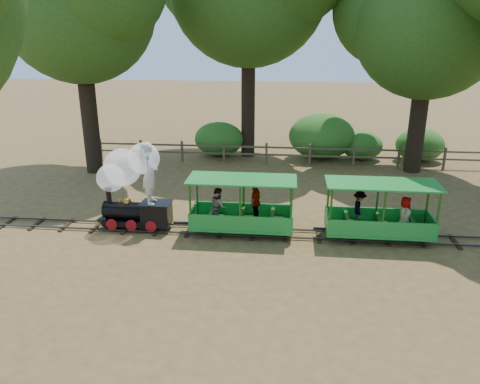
# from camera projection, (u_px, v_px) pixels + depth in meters

# --- Properties ---
(ground) EXTENTS (90.00, 90.00, 0.00)m
(ground) POSITION_uv_depth(u_px,v_px,m) (285.00, 235.00, 14.31)
(ground) COLOR olive
(ground) RESTS_ON ground
(track) EXTENTS (22.00, 1.00, 0.10)m
(track) POSITION_uv_depth(u_px,v_px,m) (285.00, 233.00, 14.28)
(track) COLOR #3F3D3A
(track) RESTS_ON ground
(locomotive) EXTENTS (2.44, 1.15, 2.89)m
(locomotive) POSITION_uv_depth(u_px,v_px,m) (131.00, 180.00, 14.30)
(locomotive) COLOR black
(locomotive) RESTS_ON ground
(carriage_front) EXTENTS (3.23, 1.32, 1.68)m
(carriage_front) POSITION_uv_depth(u_px,v_px,m) (240.00, 210.00, 14.22)
(carriage_front) COLOR #1F9131
(carriage_front) RESTS_ON track
(carriage_rear) EXTENTS (3.23, 1.33, 1.68)m
(carriage_rear) POSITION_uv_depth(u_px,v_px,m) (379.00, 216.00, 13.82)
(carriage_rear) COLOR #1F9131
(carriage_rear) RESTS_ON track
(oak_ne) EXTENTS (7.67, 6.75, 9.30)m
(oak_ne) POSITION_uv_depth(u_px,v_px,m) (430.00, 14.00, 18.74)
(oak_ne) COLOR #2D2116
(oak_ne) RESTS_ON ground
(fence) EXTENTS (18.10, 0.10, 1.00)m
(fence) POSITION_uv_depth(u_px,v_px,m) (288.00, 152.00, 21.63)
(fence) COLOR brown
(fence) RESTS_ON ground
(shrub_west) EXTENTS (2.43, 1.87, 1.68)m
(shrub_west) POSITION_uv_depth(u_px,v_px,m) (219.00, 139.00, 23.10)
(shrub_west) COLOR #2D6B1E
(shrub_west) RESTS_ON ground
(shrub_mid_w) EXTENTS (3.17, 2.44, 2.19)m
(shrub_mid_w) POSITION_uv_depth(u_px,v_px,m) (322.00, 136.00, 22.53)
(shrub_mid_w) COLOR #2D6B1E
(shrub_mid_w) RESTS_ON ground
(shrub_mid_e) EXTENTS (1.96, 1.51, 1.35)m
(shrub_mid_e) POSITION_uv_depth(u_px,v_px,m) (362.00, 146.00, 22.47)
(shrub_mid_e) COLOR #2D6B1E
(shrub_mid_e) RESTS_ON ground
(shrub_east) EXTENTS (2.27, 1.75, 1.57)m
(shrub_east) POSITION_uv_depth(u_px,v_px,m) (420.00, 145.00, 22.17)
(shrub_east) COLOR #2D6B1E
(shrub_east) RESTS_ON ground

